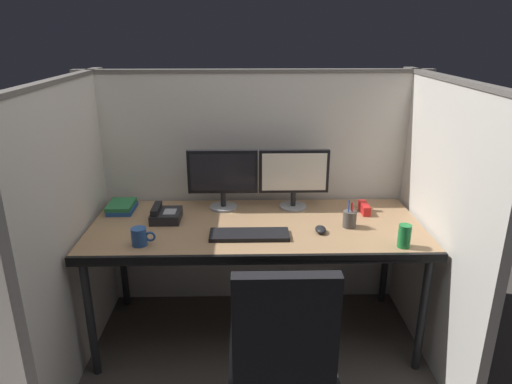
{
  "coord_description": "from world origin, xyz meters",
  "views": [
    {
      "loc": [
        -0.06,
        -2.13,
        1.8
      ],
      "look_at": [
        0.0,
        0.35,
        0.92
      ],
      "focal_mm": 32.18,
      "sensor_mm": 36.0,
      "label": 1
    }
  ],
  "objects_px": {
    "office_chair": "(281,384)",
    "monitor_left": "(223,175)",
    "keyboard_main": "(249,235)",
    "desk": "(256,233)",
    "red_stapler": "(364,208)",
    "desk_phone": "(165,215)",
    "book_stack": "(122,207)",
    "computer_mouse": "(321,230)",
    "soda_can": "(404,236)",
    "monitor_right": "(294,175)",
    "pen_cup": "(350,219)",
    "coffee_mug": "(140,237)"
  },
  "relations": [
    {
      "from": "office_chair",
      "to": "monitor_left",
      "type": "distance_m",
      "value": 1.29
    },
    {
      "from": "office_chair",
      "to": "keyboard_main",
      "type": "relative_size",
      "value": 2.27
    },
    {
      "from": "keyboard_main",
      "to": "desk",
      "type": "bearing_deg",
      "value": 74.91
    },
    {
      "from": "office_chair",
      "to": "red_stapler",
      "type": "height_order",
      "value": "office_chair"
    },
    {
      "from": "monitor_left",
      "to": "red_stapler",
      "type": "distance_m",
      "value": 0.89
    },
    {
      "from": "desk_phone",
      "to": "book_stack",
      "type": "distance_m",
      "value": 0.33
    },
    {
      "from": "computer_mouse",
      "to": "soda_can",
      "type": "distance_m",
      "value": 0.44
    },
    {
      "from": "monitor_left",
      "to": "red_stapler",
      "type": "bearing_deg",
      "value": -5.84
    },
    {
      "from": "computer_mouse",
      "to": "office_chair",
      "type": "bearing_deg",
      "value": -109.97
    },
    {
      "from": "office_chair",
      "to": "monitor_right",
      "type": "height_order",
      "value": "monitor_right"
    },
    {
      "from": "pen_cup",
      "to": "coffee_mug",
      "type": "xyz_separation_m",
      "value": [
        -1.14,
        -0.21,
        -0.0
      ]
    },
    {
      "from": "computer_mouse",
      "to": "red_stapler",
      "type": "xyz_separation_m",
      "value": [
        0.31,
        0.29,
        0.01
      ]
    },
    {
      "from": "book_stack",
      "to": "monitor_left",
      "type": "bearing_deg",
      "value": 2.42
    },
    {
      "from": "monitor_left",
      "to": "monitor_right",
      "type": "xyz_separation_m",
      "value": [
        0.44,
        -0.0,
        0.0
      ]
    },
    {
      "from": "desk",
      "to": "monitor_right",
      "type": "bearing_deg",
      "value": 48.74
    },
    {
      "from": "computer_mouse",
      "to": "soda_can",
      "type": "height_order",
      "value": "soda_can"
    },
    {
      "from": "keyboard_main",
      "to": "computer_mouse",
      "type": "bearing_deg",
      "value": 6.56
    },
    {
      "from": "soda_can",
      "to": "monitor_right",
      "type": "bearing_deg",
      "value": 132.3
    },
    {
      "from": "coffee_mug",
      "to": "desk",
      "type": "bearing_deg",
      "value": 21.77
    },
    {
      "from": "monitor_right",
      "to": "soda_can",
      "type": "height_order",
      "value": "monitor_right"
    },
    {
      "from": "monitor_right",
      "to": "computer_mouse",
      "type": "xyz_separation_m",
      "value": [
        0.12,
        -0.38,
        -0.2
      ]
    },
    {
      "from": "computer_mouse",
      "to": "desk_phone",
      "type": "bearing_deg",
      "value": 167.71
    },
    {
      "from": "coffee_mug",
      "to": "book_stack",
      "type": "xyz_separation_m",
      "value": [
        -0.22,
        0.49,
        -0.02
      ]
    },
    {
      "from": "keyboard_main",
      "to": "monitor_left",
      "type": "bearing_deg",
      "value": 110.55
    },
    {
      "from": "office_chair",
      "to": "desk_phone",
      "type": "bearing_deg",
      "value": 116.45
    },
    {
      "from": "computer_mouse",
      "to": "desk",
      "type": "bearing_deg",
      "value": 163.16
    },
    {
      "from": "red_stapler",
      "to": "desk",
      "type": "bearing_deg",
      "value": -164.62
    },
    {
      "from": "desk",
      "to": "soda_can",
      "type": "bearing_deg",
      "value": -21.38
    },
    {
      "from": "computer_mouse",
      "to": "book_stack",
      "type": "xyz_separation_m",
      "value": [
        -1.18,
        0.35,
        0.01
      ]
    },
    {
      "from": "pen_cup",
      "to": "coffee_mug",
      "type": "height_order",
      "value": "pen_cup"
    },
    {
      "from": "monitor_right",
      "to": "pen_cup",
      "type": "relative_size",
      "value": 2.56
    },
    {
      "from": "computer_mouse",
      "to": "coffee_mug",
      "type": "relative_size",
      "value": 0.76
    },
    {
      "from": "monitor_left",
      "to": "book_stack",
      "type": "distance_m",
      "value": 0.66
    },
    {
      "from": "pen_cup",
      "to": "monitor_right",
      "type": "bearing_deg",
      "value": 133.47
    },
    {
      "from": "monitor_left",
      "to": "computer_mouse",
      "type": "distance_m",
      "value": 0.7
    },
    {
      "from": "office_chair",
      "to": "coffee_mug",
      "type": "relative_size",
      "value": 7.74
    },
    {
      "from": "office_chair",
      "to": "pen_cup",
      "type": "xyz_separation_m",
      "value": [
        0.44,
        0.81,
        0.42
      ]
    },
    {
      "from": "desk",
      "to": "monitor_left",
      "type": "bearing_deg",
      "value": 126.37
    },
    {
      "from": "red_stapler",
      "to": "coffee_mug",
      "type": "bearing_deg",
      "value": -161.51
    },
    {
      "from": "monitor_left",
      "to": "pen_cup",
      "type": "distance_m",
      "value": 0.81
    },
    {
      "from": "office_chair",
      "to": "book_stack",
      "type": "height_order",
      "value": "office_chair"
    },
    {
      "from": "pen_cup",
      "to": "soda_can",
      "type": "relative_size",
      "value": 1.38
    },
    {
      "from": "keyboard_main",
      "to": "coffee_mug",
      "type": "relative_size",
      "value": 3.41
    },
    {
      "from": "office_chair",
      "to": "soda_can",
      "type": "relative_size",
      "value": 7.99
    },
    {
      "from": "coffee_mug",
      "to": "soda_can",
      "type": "bearing_deg",
      "value": -2.16
    },
    {
      "from": "desk",
      "to": "monitor_left",
      "type": "relative_size",
      "value": 4.42
    },
    {
      "from": "monitor_left",
      "to": "keyboard_main",
      "type": "bearing_deg",
      "value": -69.45
    },
    {
      "from": "coffee_mug",
      "to": "book_stack",
      "type": "bearing_deg",
      "value": 114.06
    },
    {
      "from": "red_stapler",
      "to": "computer_mouse",
      "type": "bearing_deg",
      "value": -137.11
    },
    {
      "from": "computer_mouse",
      "to": "soda_can",
      "type": "xyz_separation_m",
      "value": [
        0.4,
        -0.19,
        0.04
      ]
    }
  ]
}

